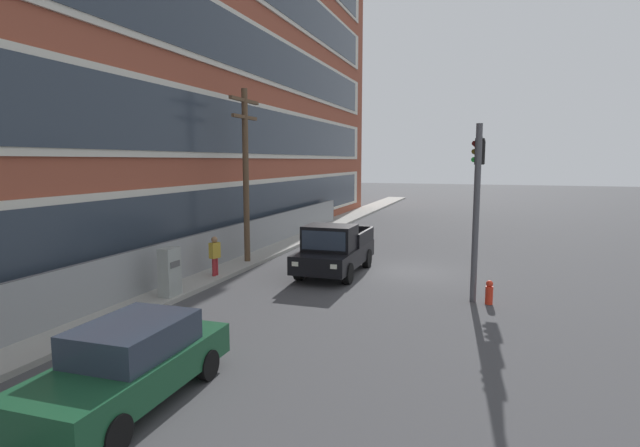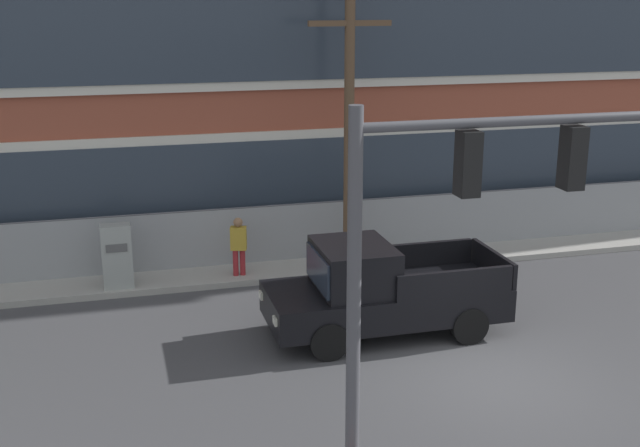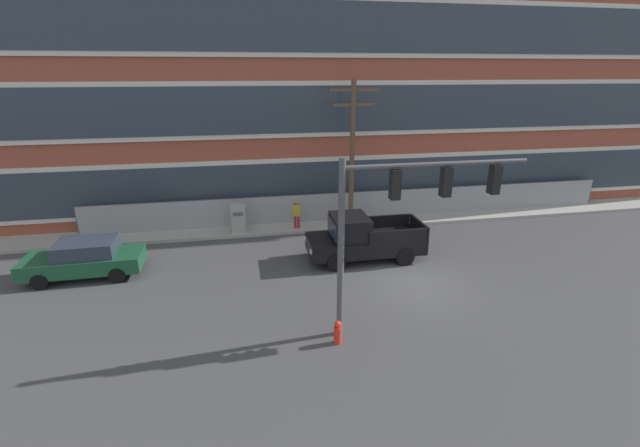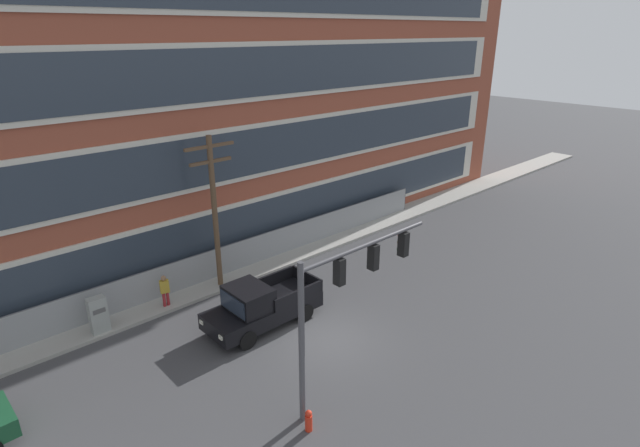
{
  "view_description": "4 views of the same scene",
  "coord_description": "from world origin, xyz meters",
  "px_view_note": "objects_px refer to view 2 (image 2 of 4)",
  "views": [
    {
      "loc": [
        -20.38,
        -3.06,
        4.59
      ],
      "look_at": [
        -3.23,
        2.73,
        2.29
      ],
      "focal_mm": 28.0,
      "sensor_mm": 36.0,
      "label": 1
    },
    {
      "loc": [
        -6.84,
        -12.49,
        7.09
      ],
      "look_at": [
        -2.83,
        2.33,
        2.71
      ],
      "focal_mm": 45.0,
      "sensor_mm": 36.0,
      "label": 2
    },
    {
      "loc": [
        -6.58,
        -14.24,
        8.04
      ],
      "look_at": [
        -3.17,
        3.51,
        1.54
      ],
      "focal_mm": 24.0,
      "sensor_mm": 36.0,
      "label": 3
    },
    {
      "loc": [
        -12.1,
        -12.69,
        12.01
      ],
      "look_at": [
        2.37,
        3.07,
        3.67
      ],
      "focal_mm": 28.0,
      "sensor_mm": 36.0,
      "label": 4
    }
  ],
  "objects_px": {
    "pickup_truck_black": "(380,292)",
    "pedestrian_near_cabinet": "(239,245)",
    "utility_pole_near_corner": "(349,111)",
    "electrical_cabinet": "(117,259)",
    "traffic_signal_mast": "(486,210)"
  },
  "relations": [
    {
      "from": "pickup_truck_black",
      "to": "pedestrian_near_cabinet",
      "type": "distance_m",
      "value": 4.73
    },
    {
      "from": "pickup_truck_black",
      "to": "utility_pole_near_corner",
      "type": "relative_size",
      "value": 0.68
    },
    {
      "from": "pickup_truck_black",
      "to": "utility_pole_near_corner",
      "type": "bearing_deg",
      "value": 82.23
    },
    {
      "from": "utility_pole_near_corner",
      "to": "electrical_cabinet",
      "type": "bearing_deg",
      "value": -178.06
    },
    {
      "from": "traffic_signal_mast",
      "to": "pedestrian_near_cabinet",
      "type": "height_order",
      "value": "traffic_signal_mast"
    },
    {
      "from": "electrical_cabinet",
      "to": "pedestrian_near_cabinet",
      "type": "distance_m",
      "value": 3.02
    },
    {
      "from": "traffic_signal_mast",
      "to": "pedestrian_near_cabinet",
      "type": "distance_m",
      "value": 10.27
    },
    {
      "from": "traffic_signal_mast",
      "to": "utility_pole_near_corner",
      "type": "bearing_deg",
      "value": 84.13
    },
    {
      "from": "traffic_signal_mast",
      "to": "pickup_truck_black",
      "type": "distance_m",
      "value": 6.37
    },
    {
      "from": "pedestrian_near_cabinet",
      "to": "pickup_truck_black",
      "type": "bearing_deg",
      "value": -59.89
    },
    {
      "from": "electrical_cabinet",
      "to": "traffic_signal_mast",
      "type": "bearing_deg",
      "value": -62.31
    },
    {
      "from": "pickup_truck_black",
      "to": "electrical_cabinet",
      "type": "relative_size",
      "value": 2.95
    },
    {
      "from": "traffic_signal_mast",
      "to": "electrical_cabinet",
      "type": "xyz_separation_m",
      "value": [
        -4.96,
        9.46,
        -3.34
      ]
    },
    {
      "from": "traffic_signal_mast",
      "to": "pickup_truck_black",
      "type": "bearing_deg",
      "value": 85.6
    },
    {
      "from": "traffic_signal_mast",
      "to": "utility_pole_near_corner",
      "type": "relative_size",
      "value": 0.77
    }
  ]
}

